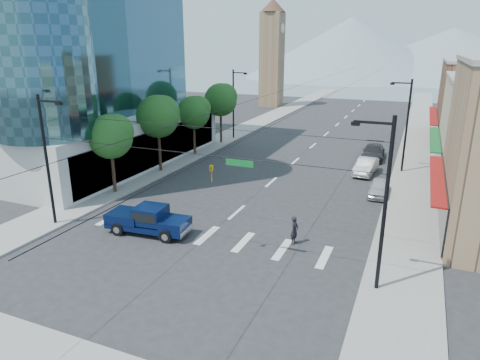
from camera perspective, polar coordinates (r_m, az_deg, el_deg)
The scene contains 19 objects.
ground at distance 27.24m, azimuth -5.50°, elevation -8.67°, with size 160.00×160.00×0.00m, color #28282B.
sidewalk_left at distance 66.92m, azimuth 1.65°, elevation 7.33°, with size 4.00×120.00×0.15m, color gray.
sidewalk_right at distance 62.54m, azimuth 22.69°, elevation 5.24°, with size 4.00×120.00×0.15m, color gray.
office_tower at distance 51.94m, azimuth -25.77°, elevation 18.67°, with size 29.50×27.00×30.00m.
clock_tower at distance 88.08m, azimuth 4.29°, elevation 16.68°, with size 4.80×4.80×20.40m.
mountain_left at distance 173.48m, azimuth 14.60°, elevation 16.75°, with size 80.00×80.00×22.00m, color gray.
mountain_right at distance 181.60m, azimuth 26.40°, elevation 14.92°, with size 90.00×90.00×18.00m, color gray.
tree_near at distance 36.45m, azimuth -16.68°, elevation 5.76°, with size 3.65×3.64×6.71m.
tree_midnear at distance 41.89m, azimuth -10.70°, elevation 8.49°, with size 4.09×4.09×7.52m.
tree_midfar at distance 47.90m, azimuth -6.03°, elevation 9.08°, with size 3.65×3.64×6.71m.
tree_far at distance 54.00m, azimuth -2.43°, elevation 10.77°, with size 4.09×4.09×7.52m.
signal_rig at distance 24.60m, azimuth -6.51°, elevation 0.05°, with size 21.80×0.20×9.00m.
lamp_pole_nw at distance 56.54m, azimuth -0.77°, elevation 10.42°, with size 2.00×0.25×9.00m.
lamp_pole_ne at distance 43.98m, azimuth 21.22°, elevation 7.17°, with size 2.00×0.25×9.00m.
pickup_truck at distance 29.04m, azimuth -12.19°, elevation -5.12°, with size 5.79×2.56×1.91m.
pedestrian at distance 27.19m, azimuth 7.28°, elevation -6.64°, with size 0.67×0.44×1.84m, color black.
parked_car_near at distance 37.29m, azimuth 18.03°, elevation -0.99°, with size 1.60×3.97×1.35m, color silver.
parked_car_mid at distance 43.11m, azimuth 16.45°, elevation 1.75°, with size 1.63×4.68×1.54m, color beige.
parked_car_far at distance 49.14m, azimuth 17.35°, elevation 3.61°, with size 2.24×5.51×1.60m, color #2C2B2E.
Camera 1 is at (11.82, -21.39, 12.03)m, focal length 32.00 mm.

